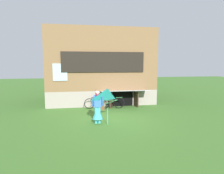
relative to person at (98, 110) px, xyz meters
The scene contains 7 objects.
ground_plane 1.17m from the person, 37.66° to the left, with size 60.00×60.00×0.00m, color #3D6B28.
log_house 6.45m from the person, 82.95° to the left, with size 7.62×6.14×5.36m.
person is the anchor object (origin of this frame).
kite 0.95m from the person, 50.46° to the right, with size 1.07×0.96×1.71m.
bicycle_green 3.18m from the person, 68.21° to the left, with size 1.72×0.12×0.78m.
bicycle_red 3.22m from the person, 86.11° to the left, with size 1.59×0.21×0.73m.
wooden_crate 2.79m from the person, 80.30° to the left, with size 0.40×0.34×0.51m, color brown.
Camera 1 is at (-1.60, -9.74, 2.91)m, focal length 30.89 mm.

